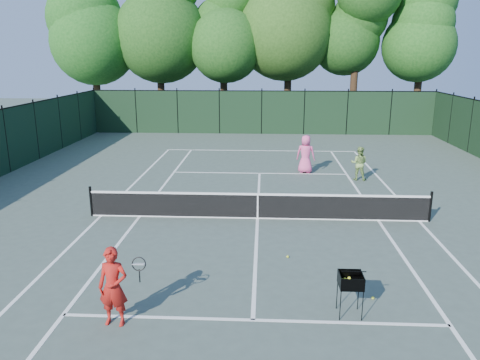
{
  "coord_description": "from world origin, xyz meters",
  "views": [
    {
      "loc": [
        0.18,
        -15.22,
        5.45
      ],
      "look_at": [
        -0.66,
        1.0,
        1.1
      ],
      "focal_mm": 35.0,
      "sensor_mm": 36.0,
      "label": 1
    }
  ],
  "objects_px": {
    "ball_hopper": "(351,281)",
    "player_pink": "(306,154)",
    "player_green": "(359,163)",
    "loose_ball_midcourt": "(288,257)",
    "coach": "(113,287)",
    "loose_ball_near_cart": "(373,298)"
  },
  "relations": [
    {
      "from": "player_pink",
      "to": "player_green",
      "type": "distance_m",
      "value": 2.59
    },
    {
      "from": "ball_hopper",
      "to": "player_green",
      "type": "bearing_deg",
      "value": 77.55
    },
    {
      "from": "ball_hopper",
      "to": "loose_ball_near_cart",
      "type": "height_order",
      "value": "ball_hopper"
    },
    {
      "from": "player_green",
      "to": "loose_ball_midcourt",
      "type": "xyz_separation_m",
      "value": [
        -3.57,
        -8.62,
        -0.73
      ]
    },
    {
      "from": "player_green",
      "to": "loose_ball_near_cart",
      "type": "distance_m",
      "value": 10.96
    },
    {
      "from": "loose_ball_near_cart",
      "to": "player_green",
      "type": "bearing_deg",
      "value": 80.98
    },
    {
      "from": "coach",
      "to": "loose_ball_near_cart",
      "type": "distance_m",
      "value": 5.82
    },
    {
      "from": "player_pink",
      "to": "loose_ball_midcourt",
      "type": "distance_m",
      "value": 9.95
    },
    {
      "from": "coach",
      "to": "player_pink",
      "type": "relative_size",
      "value": 0.94
    },
    {
      "from": "player_green",
      "to": "ball_hopper",
      "type": "relative_size",
      "value": 1.58
    },
    {
      "from": "ball_hopper",
      "to": "player_pink",
      "type": "bearing_deg",
      "value": 88.81
    },
    {
      "from": "player_pink",
      "to": "loose_ball_midcourt",
      "type": "height_order",
      "value": "player_pink"
    },
    {
      "from": "player_green",
      "to": "loose_ball_near_cart",
      "type": "xyz_separation_m",
      "value": [
        -1.71,
        -10.81,
        -0.73
      ]
    },
    {
      "from": "coach",
      "to": "player_pink",
      "type": "xyz_separation_m",
      "value": [
        5.04,
        13.31,
        0.06
      ]
    },
    {
      "from": "player_pink",
      "to": "player_green",
      "type": "xyz_separation_m",
      "value": [
        2.28,
        -1.21,
        -0.15
      ]
    },
    {
      "from": "player_green",
      "to": "ball_hopper",
      "type": "bearing_deg",
      "value": 95.26
    },
    {
      "from": "ball_hopper",
      "to": "loose_ball_midcourt",
      "type": "bearing_deg",
      "value": 111.63
    },
    {
      "from": "coach",
      "to": "loose_ball_near_cart",
      "type": "relative_size",
      "value": 25.0
    },
    {
      "from": "coach",
      "to": "player_green",
      "type": "bearing_deg",
      "value": 62.32
    },
    {
      "from": "player_pink",
      "to": "coach",
      "type": "bearing_deg",
      "value": 82.99
    },
    {
      "from": "player_green",
      "to": "loose_ball_midcourt",
      "type": "height_order",
      "value": "player_green"
    },
    {
      "from": "player_pink",
      "to": "loose_ball_near_cart",
      "type": "height_order",
      "value": "player_pink"
    }
  ]
}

